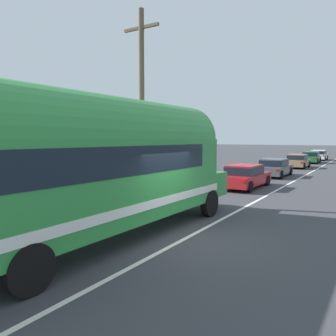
# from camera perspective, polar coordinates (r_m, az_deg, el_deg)

# --- Properties ---
(ground_plane) EXTENTS (300.00, 300.00, 0.00)m
(ground_plane) POSITION_cam_1_polar(r_m,az_deg,el_deg) (9.75, 2.81, -12.28)
(ground_plane) COLOR #38383D
(lane_markings) EXTENTS (3.80, 80.00, 0.01)m
(lane_markings) POSITION_cam_1_polar(r_m,az_deg,el_deg) (21.26, 14.81, -2.92)
(lane_markings) COLOR silver
(lane_markings) RESTS_ON ground
(utility_pole) EXTENTS (1.80, 0.24, 8.50)m
(utility_pole) POSITION_cam_1_polar(r_m,az_deg,el_deg) (14.76, -4.59, 10.98)
(utility_pole) COLOR brown
(utility_pole) RESTS_ON ground
(painted_bus) EXTENTS (2.80, 12.03, 4.12)m
(painted_bus) POSITION_cam_1_polar(r_m,az_deg,el_deg) (9.09, -12.78, 1.14)
(painted_bus) COLOR #2D8C3D
(painted_bus) RESTS_ON ground
(car_lead) EXTENTS (1.98, 4.69, 1.37)m
(car_lead) POSITION_cam_1_polar(r_m,az_deg,el_deg) (19.98, 13.22, -1.26)
(car_lead) COLOR #A5191E
(car_lead) RESTS_ON ground
(car_second) EXTENTS (1.99, 4.54, 1.37)m
(car_second) POSITION_cam_1_polar(r_m,az_deg,el_deg) (26.66, 17.99, 0.19)
(car_second) COLOR #474C51
(car_second) RESTS_ON ground
(car_third) EXTENTS (1.91, 4.37, 1.37)m
(car_third) POSITION_cam_1_polar(r_m,az_deg,el_deg) (35.31, 21.61, 1.22)
(car_third) COLOR olive
(car_third) RESTS_ON ground
(car_fourth) EXTENTS (2.06, 4.61, 1.37)m
(car_fourth) POSITION_cam_1_polar(r_m,az_deg,el_deg) (43.06, 23.62, 1.80)
(car_fourth) COLOR #196633
(car_fourth) RESTS_ON ground
(car_fifth) EXTENTS (2.00, 4.38, 1.37)m
(car_fifth) POSITION_cam_1_polar(r_m,az_deg,el_deg) (49.04, 24.77, 2.16)
(car_fifth) COLOR white
(car_fifth) RESTS_ON ground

